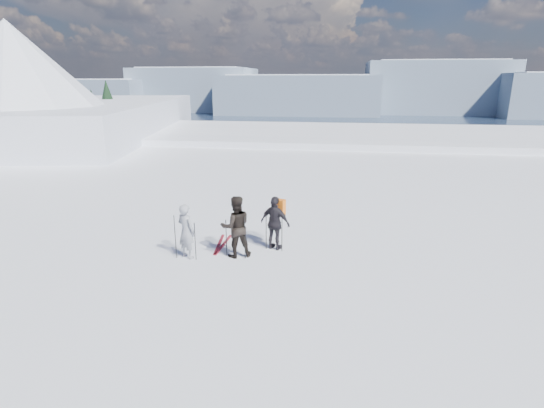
{
  "coord_description": "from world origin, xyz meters",
  "views": [
    {
      "loc": [
        0.31,
        -9.32,
        5.11
      ],
      "look_at": [
        -1.55,
        3.0,
        1.42
      ],
      "focal_mm": 28.0,
      "sensor_mm": 36.0,
      "label": 1
    }
  ],
  "objects_px": {
    "skier_dark": "(236,227)",
    "skis_loose": "(221,244)",
    "skier_pack": "(275,223)",
    "skier_grey": "(186,231)"
  },
  "relations": [
    {
      "from": "skier_grey",
      "to": "skis_loose",
      "type": "xyz_separation_m",
      "value": [
        0.73,
        1.09,
        -0.81
      ]
    },
    {
      "from": "skier_pack",
      "to": "skis_loose",
      "type": "relative_size",
      "value": 0.99
    },
    {
      "from": "skier_pack",
      "to": "skis_loose",
      "type": "distance_m",
      "value": 1.94
    },
    {
      "from": "skier_dark",
      "to": "skier_pack",
      "type": "distance_m",
      "value": 1.29
    },
    {
      "from": "skier_dark",
      "to": "skis_loose",
      "type": "distance_m",
      "value": 1.39
    },
    {
      "from": "skier_dark",
      "to": "skis_loose",
      "type": "relative_size",
      "value": 1.09
    },
    {
      "from": "skier_dark",
      "to": "skis_loose",
      "type": "height_order",
      "value": "skier_dark"
    },
    {
      "from": "skier_grey",
      "to": "skis_loose",
      "type": "distance_m",
      "value": 1.54
    },
    {
      "from": "skis_loose",
      "to": "skier_pack",
      "type": "bearing_deg",
      "value": -2.12
    },
    {
      "from": "skier_grey",
      "to": "skis_loose",
      "type": "relative_size",
      "value": 0.97
    }
  ]
}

